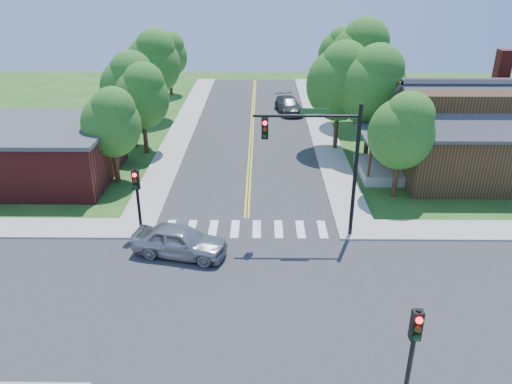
{
  "coord_description": "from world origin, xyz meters",
  "views": [
    {
      "loc": [
        0.83,
        -17.82,
        13.27
      ],
      "look_at": [
        0.56,
        6.36,
        2.2
      ],
      "focal_mm": 35.0,
      "sensor_mm": 36.0,
      "label": 1
    }
  ],
  "objects_px": {
    "signal_mast_ne": "(323,150)",
    "car_silver": "(180,241)",
    "signal_pole_se": "(414,340)",
    "signal_pole_nw": "(137,190)",
    "house_ne": "(476,128)",
    "car_dgrey": "(289,106)"
  },
  "relations": [
    {
      "from": "signal_pole_se",
      "to": "car_silver",
      "type": "xyz_separation_m",
      "value": [
        -8.78,
        9.12,
        -1.86
      ]
    },
    {
      "from": "signal_mast_ne",
      "to": "car_silver",
      "type": "xyz_separation_m",
      "value": [
        -7.09,
        -2.09,
        -4.05
      ]
    },
    {
      "from": "signal_pole_se",
      "to": "car_silver",
      "type": "bearing_deg",
      "value": 133.89
    },
    {
      "from": "car_dgrey",
      "to": "signal_mast_ne",
      "type": "bearing_deg",
      "value": -99.93
    },
    {
      "from": "car_silver",
      "to": "signal_mast_ne",
      "type": "bearing_deg",
      "value": -60.47
    },
    {
      "from": "car_silver",
      "to": "car_dgrey",
      "type": "relative_size",
      "value": 0.93
    },
    {
      "from": "signal_pole_nw",
      "to": "house_ne",
      "type": "bearing_deg",
      "value": 22.69
    },
    {
      "from": "car_silver",
      "to": "car_dgrey",
      "type": "height_order",
      "value": "car_silver"
    },
    {
      "from": "signal_pole_se",
      "to": "car_dgrey",
      "type": "bearing_deg",
      "value": 93.39
    },
    {
      "from": "signal_mast_ne",
      "to": "car_silver",
      "type": "relative_size",
      "value": 1.44
    },
    {
      "from": "car_dgrey",
      "to": "signal_pole_se",
      "type": "bearing_deg",
      "value": -97.52
    },
    {
      "from": "signal_pole_se",
      "to": "house_ne",
      "type": "height_order",
      "value": "house_ne"
    },
    {
      "from": "signal_mast_ne",
      "to": "car_dgrey",
      "type": "bearing_deg",
      "value": 90.98
    },
    {
      "from": "signal_mast_ne",
      "to": "signal_pole_se",
      "type": "relative_size",
      "value": 1.89
    },
    {
      "from": "signal_pole_nw",
      "to": "house_ne",
      "type": "xyz_separation_m",
      "value": [
        20.71,
        8.66,
        0.67
      ]
    },
    {
      "from": "signal_mast_ne",
      "to": "car_silver",
      "type": "distance_m",
      "value": 8.43
    },
    {
      "from": "signal_pole_se",
      "to": "house_ne",
      "type": "relative_size",
      "value": 0.29
    },
    {
      "from": "signal_pole_se",
      "to": "signal_pole_nw",
      "type": "xyz_separation_m",
      "value": [
        -11.2,
        11.2,
        0.0
      ]
    },
    {
      "from": "signal_pole_nw",
      "to": "car_silver",
      "type": "distance_m",
      "value": 3.69
    },
    {
      "from": "signal_mast_ne",
      "to": "house_ne",
      "type": "distance_m",
      "value": 14.23
    },
    {
      "from": "signal_pole_se",
      "to": "car_dgrey",
      "type": "xyz_separation_m",
      "value": [
        -2.1,
        35.47,
        -1.93
      ]
    },
    {
      "from": "signal_mast_ne",
      "to": "car_dgrey",
      "type": "xyz_separation_m",
      "value": [
        -0.41,
        24.26,
        -4.12
      ]
    }
  ]
}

